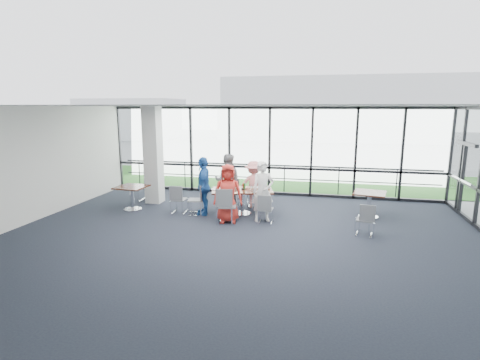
% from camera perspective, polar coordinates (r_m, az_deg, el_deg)
% --- Properties ---
extents(floor, '(12.00, 10.00, 0.02)m').
position_cam_1_polar(floor, '(9.18, -0.19, -9.23)').
color(floor, '#1D202E').
rests_on(floor, ground).
extents(ceiling, '(12.00, 10.00, 0.04)m').
position_cam_1_polar(ceiling, '(8.61, -0.20, 11.23)').
color(ceiling, white).
rests_on(ceiling, ground).
extents(wall_left, '(0.10, 10.00, 3.20)m').
position_cam_1_polar(wall_left, '(11.65, -30.34, 1.77)').
color(wall_left, silver).
rests_on(wall_left, ground).
extents(wall_front, '(12.00, 0.10, 3.20)m').
position_cam_1_polar(wall_front, '(4.21, -15.89, -11.38)').
color(wall_front, silver).
rests_on(wall_front, ground).
extents(curtain_wall_back, '(12.00, 0.10, 3.20)m').
position_cam_1_polar(curtain_wall_back, '(13.62, 4.52, 4.39)').
color(curtain_wall_back, white).
rests_on(curtain_wall_back, ground).
extents(exit_door, '(0.12, 1.60, 2.10)m').
position_cam_1_polar(exit_door, '(12.99, 30.79, 0.07)').
color(exit_door, black).
rests_on(exit_door, ground).
extents(structural_column, '(0.50, 0.50, 3.20)m').
position_cam_1_polar(structural_column, '(12.76, -13.08, 3.69)').
color(structural_column, silver).
rests_on(structural_column, ground).
extents(apron, '(80.00, 70.00, 0.02)m').
position_cam_1_polar(apron, '(18.77, 6.64, 1.19)').
color(apron, gray).
rests_on(apron, ground).
extents(grass_strip, '(80.00, 5.00, 0.01)m').
position_cam_1_polar(grass_strip, '(16.81, 5.91, 0.15)').
color(grass_strip, '#21601A').
rests_on(grass_strip, ground).
extents(hangar_main, '(24.00, 10.00, 6.00)m').
position_cam_1_polar(hangar_main, '(40.45, 15.92, 10.41)').
color(hangar_main, silver).
rests_on(hangar_main, ground).
extents(hangar_aux, '(10.00, 6.00, 4.00)m').
position_cam_1_polar(hangar_aux, '(41.51, -16.19, 9.02)').
color(hangar_aux, silver).
rests_on(hangar_aux, ground).
extents(guard_rail, '(12.00, 0.06, 0.06)m').
position_cam_1_polar(guard_rail, '(14.38, 4.80, 0.30)').
color(guard_rail, '#2D2D33').
rests_on(guard_rail, ground).
extents(main_table, '(1.98, 1.39, 0.75)m').
position_cam_1_polar(main_table, '(11.20, 0.34, -2.16)').
color(main_table, '#391B10').
rests_on(main_table, ground).
extents(side_table_left, '(0.93, 0.93, 0.75)m').
position_cam_1_polar(side_table_left, '(12.14, -16.19, -1.46)').
color(side_table_left, '#391B10').
rests_on(side_table_left, ground).
extents(side_table_right, '(1.03, 1.03, 0.75)m').
position_cam_1_polar(side_table_right, '(11.50, 19.15, -2.32)').
color(side_table_right, '#391B10').
rests_on(side_table_right, ground).
extents(diner_near_left, '(0.90, 0.70, 1.64)m').
position_cam_1_polar(diner_near_left, '(10.39, -1.87, -2.06)').
color(diner_near_left, red).
rests_on(diner_near_left, ground).
extents(diner_near_right, '(0.75, 0.67, 1.71)m').
position_cam_1_polar(diner_near_right, '(10.47, 3.52, -1.76)').
color(diner_near_right, white).
rests_on(diner_near_right, ground).
extents(diner_far_left, '(0.90, 0.63, 1.72)m').
position_cam_1_polar(diner_far_left, '(11.95, -1.92, -0.10)').
color(diner_far_left, gray).
rests_on(diner_far_left, ground).
extents(diner_far_right, '(1.04, 0.66, 1.50)m').
position_cam_1_polar(diner_far_right, '(11.92, 2.08, -0.67)').
color(diner_far_right, '#E38483').
rests_on(diner_far_right, ground).
extents(diner_end, '(0.79, 1.13, 1.74)m').
position_cam_1_polar(diner_end, '(11.15, -5.55, -0.91)').
color(diner_end, '#2158A9').
rests_on(diner_end, ground).
extents(chair_main_nl, '(0.56, 0.56, 0.98)m').
position_cam_1_polar(chair_main_nl, '(10.36, -1.89, -3.98)').
color(chair_main_nl, slate).
rests_on(chair_main_nl, ground).
extents(chair_main_nr, '(0.40, 0.40, 0.81)m').
position_cam_1_polar(chair_main_nr, '(10.36, 3.90, -4.46)').
color(chair_main_nr, slate).
rests_on(chair_main_nr, ground).
extents(chair_main_fl, '(0.52, 0.52, 0.84)m').
position_cam_1_polar(chair_main_fl, '(12.18, -1.52, -2.02)').
color(chair_main_fl, slate).
rests_on(chair_main_fl, ground).
extents(chair_main_fr, '(0.47, 0.47, 0.87)m').
position_cam_1_polar(chair_main_fr, '(12.13, 2.33, -1.99)').
color(chair_main_fr, slate).
rests_on(chair_main_fr, ground).
extents(chair_main_end, '(0.51, 0.51, 0.89)m').
position_cam_1_polar(chair_main_end, '(11.26, -6.77, -3.05)').
color(chair_main_end, slate).
rests_on(chair_main_end, ground).
extents(chair_spare_la, '(0.45, 0.45, 0.85)m').
position_cam_1_polar(chair_spare_la, '(11.48, -9.27, -2.94)').
color(chair_spare_la, slate).
rests_on(chair_spare_la, ground).
extents(chair_spare_lb, '(0.53, 0.53, 0.99)m').
position_cam_1_polar(chair_spare_lb, '(13.20, -13.94, -0.98)').
color(chair_spare_lb, slate).
rests_on(chair_spare_lb, ground).
extents(chair_spare_r, '(0.46, 0.46, 0.81)m').
position_cam_1_polar(chair_spare_r, '(9.91, 18.47, -5.77)').
color(chair_spare_r, slate).
rests_on(chair_spare_r, ground).
extents(plate_nl, '(0.26, 0.26, 0.01)m').
position_cam_1_polar(plate_nl, '(10.88, -2.25, -1.79)').
color(plate_nl, white).
rests_on(plate_nl, main_table).
extents(plate_nr, '(0.25, 0.25, 0.01)m').
position_cam_1_polar(plate_nr, '(10.87, 2.98, -1.80)').
color(plate_nr, white).
rests_on(plate_nr, main_table).
extents(plate_fl, '(0.27, 0.27, 0.01)m').
position_cam_1_polar(plate_fl, '(11.43, -2.08, -1.16)').
color(plate_fl, white).
rests_on(plate_fl, main_table).
extents(plate_fr, '(0.25, 0.25, 0.01)m').
position_cam_1_polar(plate_fr, '(11.49, 2.49, -1.09)').
color(plate_fr, white).
rests_on(plate_fr, main_table).
extents(plate_end, '(0.28, 0.28, 0.01)m').
position_cam_1_polar(plate_end, '(11.21, -3.71, -1.41)').
color(plate_end, white).
rests_on(plate_end, main_table).
extents(tumbler_a, '(0.07, 0.07, 0.13)m').
position_cam_1_polar(tumbler_a, '(10.96, -0.72, -1.37)').
color(tumbler_a, white).
rests_on(tumbler_a, main_table).
extents(tumbler_b, '(0.07, 0.07, 0.15)m').
position_cam_1_polar(tumbler_b, '(10.99, 1.79, -1.30)').
color(tumbler_b, white).
rests_on(tumbler_b, main_table).
extents(tumbler_c, '(0.07, 0.07, 0.13)m').
position_cam_1_polar(tumbler_c, '(11.42, 0.70, -0.86)').
color(tumbler_c, white).
rests_on(tumbler_c, main_table).
extents(tumbler_d, '(0.07, 0.07, 0.13)m').
position_cam_1_polar(tumbler_d, '(11.01, -2.95, -1.32)').
color(tumbler_d, white).
rests_on(tumbler_d, main_table).
extents(menu_a, '(0.34, 0.34, 0.00)m').
position_cam_1_polar(menu_a, '(10.76, -0.47, -1.95)').
color(menu_a, white).
rests_on(menu_a, main_table).
extents(menu_b, '(0.32, 0.26, 0.00)m').
position_cam_1_polar(menu_b, '(10.91, 4.34, -1.80)').
color(menu_b, white).
rests_on(menu_b, main_table).
extents(menu_c, '(0.34, 0.34, 0.00)m').
position_cam_1_polar(menu_c, '(11.50, 0.91, -1.10)').
color(menu_c, white).
rests_on(menu_c, main_table).
extents(condiment_caddy, '(0.10, 0.07, 0.04)m').
position_cam_1_polar(condiment_caddy, '(11.19, 0.49, -1.35)').
color(condiment_caddy, black).
rests_on(condiment_caddy, main_table).
extents(ketchup_bottle, '(0.06, 0.06, 0.18)m').
position_cam_1_polar(ketchup_bottle, '(11.24, 0.53, -0.93)').
color(ketchup_bottle, '#9F0A00').
rests_on(ketchup_bottle, main_table).
extents(green_bottle, '(0.05, 0.05, 0.20)m').
position_cam_1_polar(green_bottle, '(11.15, 0.67, -0.97)').
color(green_bottle, '#257029').
rests_on(green_bottle, main_table).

